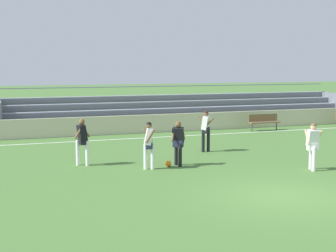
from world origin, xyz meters
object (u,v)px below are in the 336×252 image
bleacher_stand (187,109)px  bench_near_bin (264,121)px  player_white_dropping_back (206,127)px  soccer_ball (168,164)px  player_dark_wide_left (82,138)px  player_white_overlapping (149,141)px  player_dark_deep_cover (178,140)px  player_white_trailing_run (313,142)px

bleacher_stand → bench_near_bin: (3.13, -3.48, -0.42)m
player_white_dropping_back → soccer_ball: (-2.54, -2.38, -0.92)m
bench_near_bin → player_dark_wide_left: bearing=-150.8°
player_dark_wide_left → soccer_ball: player_dark_wide_left is taller
player_white_overlapping → player_white_dropping_back: 4.17m
player_dark_deep_cover → player_white_overlapping: bearing=-170.5°
bench_near_bin → player_white_overlapping: player_white_overlapping is taller
player_white_trailing_run → bench_near_bin: bearing=68.0°
soccer_ball → player_dark_wide_left: bearing=155.5°
player_white_dropping_back → bench_near_bin: bearing=41.4°
player_dark_wide_left → soccer_ball: bearing=-24.5°
player_dark_wide_left → bench_near_bin: bearing=29.2°
player_white_dropping_back → player_dark_wide_left: player_white_dropping_back is taller
player_white_overlapping → player_dark_deep_cover: (1.16, 0.19, -0.03)m
player_white_overlapping → bench_near_bin: bearing=40.0°
soccer_ball → bench_near_bin: bearing=41.9°
player_dark_deep_cover → soccer_ball: 0.93m
bleacher_stand → soccer_ball: bleacher_stand is taller
player_white_overlapping → player_white_trailing_run: 5.61m
player_white_dropping_back → player_white_trailing_run: bearing=-67.6°
bench_near_bin → player_dark_deep_cover: player_dark_deep_cover is taller
player_white_dropping_back → player_dark_wide_left: bearing=-168.3°
bench_near_bin → player_white_trailing_run: player_white_trailing_run is taller
player_dark_wide_left → player_dark_deep_cover: bearing=-21.2°
player_white_dropping_back → player_dark_wide_left: (-5.35, -1.10, -0.02)m
bleacher_stand → player_white_dropping_back: bleacher_stand is taller
bench_near_bin → player_white_dropping_back: player_white_dropping_back is taller
player_dark_wide_left → player_white_overlapping: bearing=-35.1°
player_white_dropping_back → soccer_ball: player_white_dropping_back is taller
player_dark_deep_cover → bench_near_bin: bearing=43.1°
bench_near_bin → player_white_trailing_run: bearing=-112.0°
player_white_dropping_back → player_dark_wide_left: size_ratio=1.01×
player_dark_deep_cover → player_dark_wide_left: 3.43m
player_white_trailing_run → player_dark_wide_left: bearing=154.2°
bench_near_bin → player_dark_wide_left: size_ratio=1.06×
bench_near_bin → soccer_ball: bearing=-138.1°
player_white_trailing_run → bleacher_stand: bearing=86.4°
player_white_overlapping → player_white_dropping_back: player_white_dropping_back is taller
player_white_overlapping → soccer_ball: 1.17m
bench_near_bin → player_dark_deep_cover: size_ratio=1.12×
player_white_dropping_back → soccer_ball: bearing=-136.8°
player_white_trailing_run → soccer_ball: 5.04m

